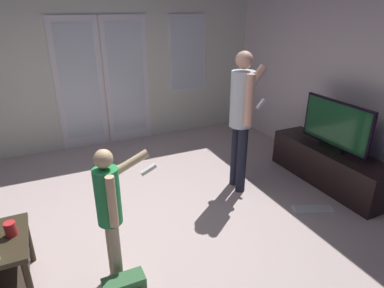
{
  "coord_description": "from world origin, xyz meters",
  "views": [
    {
      "loc": [
        -0.51,
        -2.55,
        2.14
      ],
      "look_at": [
        0.71,
        0.07,
        0.92
      ],
      "focal_mm": 30.78,
      "sensor_mm": 36.0,
      "label": 1
    }
  ],
  "objects": [
    {
      "name": "wall_right_plain",
      "position": [
        3.06,
        0.0,
        1.3
      ],
      "size": [
        0.06,
        5.59,
        2.61
      ],
      "color": "silver",
      "rests_on": "ground_plane"
    },
    {
      "name": "loose_keyboard",
      "position": [
        2.06,
        -0.28,
        0.01
      ],
      "size": [
        0.45,
        0.3,
        0.02
      ],
      "color": "white",
      "rests_on": "ground_plane"
    },
    {
      "name": "ground_plane",
      "position": [
        0.0,
        0.0,
        -0.01
      ],
      "size": [
        6.17,
        5.59,
        0.02
      ],
      "primitive_type": "cube",
      "color": "#C2ABA7"
    },
    {
      "name": "wall_back_with_doors",
      "position": [
        0.07,
        2.76,
        1.28
      ],
      "size": [
        6.17,
        0.09,
        2.64
      ],
      "color": "silver",
      "rests_on": "ground_plane"
    },
    {
      "name": "cup_near_edge",
      "position": [
        -0.9,
        -0.06,
        0.55
      ],
      "size": [
        0.09,
        0.09,
        0.11
      ],
      "primitive_type": "cylinder",
      "color": "red",
      "rests_on": "coffee_table"
    },
    {
      "name": "person_child",
      "position": [
        -0.17,
        -0.35,
        0.72
      ],
      "size": [
        0.54,
        0.35,
        1.2
      ],
      "color": "tan",
      "rests_on": "ground_plane"
    },
    {
      "name": "flat_screen_tv",
      "position": [
        2.69,
        0.14,
        0.79
      ],
      "size": [
        0.08,
        1.0,
        0.61
      ],
      "color": "black",
      "rests_on": "tv_stand"
    },
    {
      "name": "person_adult",
      "position": [
        1.57,
        0.53,
        1.01
      ],
      "size": [
        0.56,
        0.46,
        1.69
      ],
      "color": "#1D1F2E",
      "rests_on": "ground_plane"
    },
    {
      "name": "tv_stand",
      "position": [
        2.69,
        0.14,
        0.24
      ],
      "size": [
        0.48,
        1.64,
        0.48
      ],
      "color": "black",
      "rests_on": "ground_plane"
    }
  ]
}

